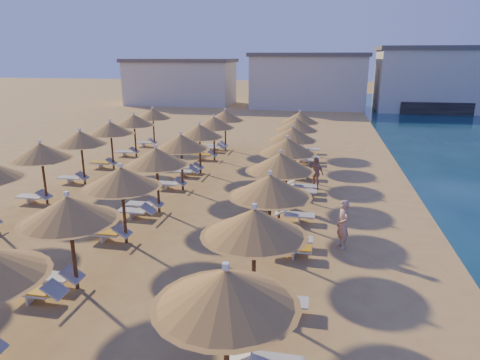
% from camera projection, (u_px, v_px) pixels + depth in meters
% --- Properties ---
extents(ground, '(220.00, 220.00, 0.00)m').
position_uv_depth(ground, '(190.00, 237.00, 17.01)').
color(ground, tan).
rests_on(ground, ground).
extents(hotel_blocks, '(50.60, 10.16, 8.10)m').
position_uv_depth(hotel_blocks, '(312.00, 80.00, 58.15)').
color(hotel_blocks, beige).
rests_on(hotel_blocks, ground).
extents(parasol_row_east, '(2.97, 34.01, 3.16)m').
position_uv_depth(parasol_row_east, '(276.00, 174.00, 16.43)').
color(parasol_row_east, brown).
rests_on(parasol_row_east, ground).
extents(parasol_row_west, '(2.97, 34.01, 3.16)m').
position_uv_depth(parasol_row_west, '(140.00, 167.00, 17.44)').
color(parasol_row_west, brown).
rests_on(parasol_row_west, ground).
extents(parasol_row_inland, '(2.97, 27.11, 3.16)m').
position_uv_depth(parasol_row_inland, '(62.00, 145.00, 21.75)').
color(parasol_row_inland, brown).
rests_on(parasol_row_inland, ground).
extents(loungers, '(14.42, 31.64, 0.66)m').
position_uv_depth(loungers, '(166.00, 215.00, 18.46)').
color(loungers, silver).
rests_on(loungers, ground).
extents(beachgoer_b, '(0.72, 0.90, 1.78)m').
position_uv_depth(beachgoer_b, '(278.00, 188.00, 20.32)').
color(beachgoer_b, tan).
rests_on(beachgoer_b, ground).
extents(beachgoer_a, '(0.70, 0.81, 1.88)m').
position_uv_depth(beachgoer_a, '(343.00, 224.00, 15.83)').
color(beachgoer_a, tan).
rests_on(beachgoer_a, ground).
extents(beachgoer_c, '(1.06, 0.98, 1.75)m').
position_uv_depth(beachgoer_c, '(315.00, 173.00, 23.09)').
color(beachgoer_c, tan).
rests_on(beachgoer_c, ground).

